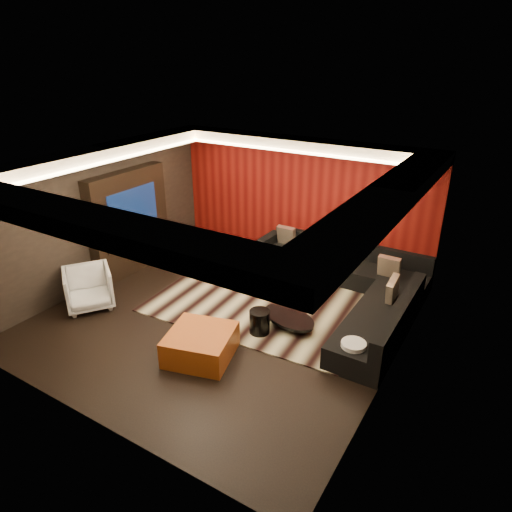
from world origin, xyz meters
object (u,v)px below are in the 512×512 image
Objects in this scene: white_side_table at (352,356)px; sectional_sofa at (353,286)px; drum_stool at (260,322)px; armchair at (89,288)px; coffee_table at (289,321)px; orange_ottoman at (201,344)px.

sectional_sofa is at bearing 110.18° from white_side_table.
drum_stool is 1.69m from white_side_table.
white_side_table is 0.56× the size of armchair.
armchair reaches higher than coffee_table.
sectional_sofa is at bearing 65.14° from drum_stool.
coffee_table is 1.08× the size of orange_ottoman.
armchair is at bearing -170.79° from white_side_table.
white_side_table reaches higher than orange_ottoman.
sectional_sofa is (4.11, 2.87, -0.12)m from armchair.
drum_stool is (-0.33, -0.45, 0.12)m from coffee_table.
coffee_table is 1.26× the size of armchair.
coffee_table is 0.29× the size of sectional_sofa.
white_side_table is 2.22m from sectional_sofa.
coffee_table is at bearing -33.68° from armchair.
armchair reaches higher than drum_stool.
sectional_sofa reaches higher than drum_stool.
orange_ottoman reaches higher than coffee_table.
white_side_table is (1.36, -0.55, 0.13)m from coffee_table.
drum_stool is at bearing -39.02° from armchair.
armchair is (-3.19, -0.88, 0.16)m from drum_stool.
orange_ottoman is at bearing -156.37° from white_side_table.
sectional_sofa reaches higher than coffee_table.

